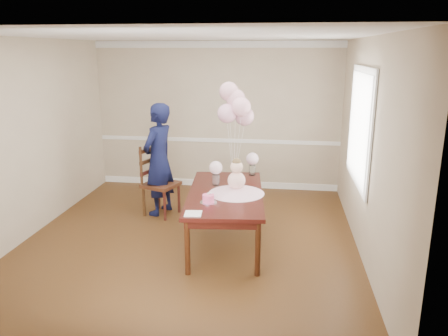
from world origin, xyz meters
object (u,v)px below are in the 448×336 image
(dining_table_top, at_px, (226,194))
(woman, at_px, (159,160))
(dining_chair_seat, at_px, (161,185))
(birthday_cake, at_px, (208,198))

(dining_table_top, xyz_separation_m, woman, (-1.19, 0.97, 0.18))
(dining_table_top, bearing_deg, woman, 135.18)
(dining_chair_seat, bearing_deg, woman, 142.52)
(dining_table_top, relative_size, birthday_cake, 13.33)
(dining_table_top, distance_m, dining_chair_seat, 1.48)
(dining_table_top, distance_m, birthday_cake, 0.48)
(woman, bearing_deg, birthday_cake, 55.41)
(woman, bearing_deg, dining_table_top, 70.01)
(birthday_cake, relative_size, woman, 0.08)
(dining_table_top, height_order, birthday_cake, birthday_cake)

